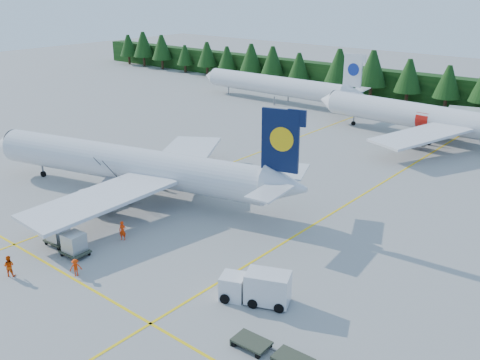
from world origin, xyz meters
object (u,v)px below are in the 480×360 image
Objects in this scene: airliner_red at (423,117)px; service_truck at (255,287)px; airstairs at (99,194)px; airliner_navy at (122,163)px.

service_truck is at bearing -78.70° from airliner_red.
airstairs is 1.03× the size of service_truck.
airliner_red is (18.27, 46.08, -0.12)m from airliner_navy.
airliner_navy is 28.21m from service_truck.
airliner_red is 52.90m from airstairs.
airstairs is at bearing -105.09° from airliner_navy.
airliner_red is 55.00m from service_truck.
airstairs is at bearing -107.98° from airliner_red.
airliner_red is 6.92× the size of service_truck.
airliner_red is at bearing 73.94° from airstairs.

